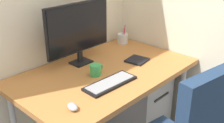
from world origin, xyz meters
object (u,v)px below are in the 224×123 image
keyboard (110,83)px  coffee_mug (96,70)px  mouse (73,107)px  pen_holder (123,38)px  filing_cabinet (135,99)px  monitor (79,29)px  notebook (137,60)px

keyboard → coffee_mug: 0.18m
mouse → pen_holder: size_ratio=0.50×
keyboard → filing_cabinet: bearing=19.5°
monitor → coffee_mug: monitor is taller
keyboard → pen_holder: bearing=35.2°
mouse → notebook: size_ratio=0.56×
notebook → keyboard: bearing=-173.5°
keyboard → mouse: 0.37m
mouse → monitor: bearing=63.1°
notebook → filing_cabinet: bearing=32.8°
keyboard → coffee_mug: bearing=79.8°
notebook → coffee_mug: bearing=163.3°
filing_cabinet → mouse: mouse is taller
keyboard → monitor: bearing=76.3°
keyboard → pen_holder: pen_holder is taller
monitor → notebook: monitor is taller
monitor → coffee_mug: size_ratio=5.12×
filing_cabinet → monitor: monitor is taller
filing_cabinet → coffee_mug: 0.67m
filing_cabinet → notebook: size_ratio=4.19×
mouse → notebook: bearing=29.1°
coffee_mug → keyboard: bearing=-100.2°
filing_cabinet → monitor: 0.84m
filing_cabinet → pen_holder: pen_holder is taller
keyboard → pen_holder: 0.83m
notebook → coffee_mug: (-0.40, 0.06, 0.03)m
filing_cabinet → pen_holder: (0.17, 0.30, 0.47)m
filing_cabinet → keyboard: keyboard is taller
mouse → coffee_mug: 0.45m
mouse → notebook: 0.81m
monitor → keyboard: monitor is taller
filing_cabinet → keyboard: (-0.52, -0.18, 0.43)m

